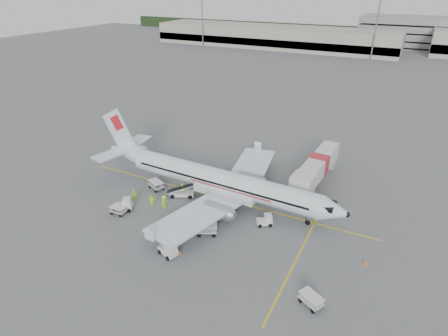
# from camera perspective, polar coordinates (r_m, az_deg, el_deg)

# --- Properties ---
(ground) EXTENTS (360.00, 360.00, 0.00)m
(ground) POSITION_cam_1_polar(r_m,az_deg,el_deg) (53.56, -0.97, -4.49)
(ground) COLOR #56595B
(stripe_lead) EXTENTS (44.00, 0.20, 0.01)m
(stripe_lead) POSITION_cam_1_polar(r_m,az_deg,el_deg) (53.56, -0.97, -4.49)
(stripe_lead) COLOR yellow
(stripe_lead) RESTS_ON ground
(stripe_cross) EXTENTS (0.20, 20.00, 0.01)m
(stripe_cross) POSITION_cam_1_polar(r_m,az_deg,el_deg) (43.35, 10.89, -13.69)
(stripe_cross) COLOR yellow
(stripe_cross) RESTS_ON ground
(terminal_west) EXTENTS (110.00, 22.00, 9.00)m
(terminal_west) POSITION_cam_1_polar(r_m,az_deg,el_deg) (182.67, 7.42, 19.24)
(terminal_west) COLOR gray
(terminal_west) RESTS_ON ground
(parking_garage) EXTENTS (62.00, 24.00, 14.00)m
(parking_garage) POSITION_cam_1_polar(r_m,az_deg,el_deg) (201.51, 29.25, 17.68)
(parking_garage) COLOR slate
(parking_garage) RESTS_ON ground
(treeline) EXTENTS (300.00, 3.00, 6.00)m
(treeline) POSITION_cam_1_polar(r_m,az_deg,el_deg) (217.90, 22.26, 18.40)
(treeline) COLOR black
(treeline) RESTS_ON ground
(mast_west) EXTENTS (3.20, 1.20, 22.00)m
(mast_west) POSITION_cam_1_polar(r_m,az_deg,el_deg) (183.72, -3.32, 21.49)
(mast_west) COLOR slate
(mast_west) RESTS_ON ground
(mast_center) EXTENTS (3.20, 1.20, 22.00)m
(mast_center) POSITION_cam_1_polar(r_m,az_deg,el_deg) (160.15, 22.09, 18.95)
(mast_center) COLOR slate
(mast_center) RESTS_ON ground
(aircraft) EXTENTS (38.41, 30.71, 10.26)m
(aircraft) POSITION_cam_1_polar(r_m,az_deg,el_deg) (50.63, -0.42, 0.18)
(aircraft) COLOR silver
(aircraft) RESTS_ON ground
(jet_bridge) EXTENTS (4.35, 17.62, 4.58)m
(jet_bridge) POSITION_cam_1_polar(r_m,az_deg,el_deg) (57.69, 14.11, -0.34)
(jet_bridge) COLOR silver
(jet_bridge) RESTS_ON ground
(belt_loader) EXTENTS (4.98, 3.47, 2.53)m
(belt_loader) POSITION_cam_1_polar(r_m,az_deg,el_deg) (53.56, -6.46, -3.11)
(belt_loader) COLOR silver
(belt_loader) RESTS_ON ground
(tug_fore) EXTENTS (2.24, 1.99, 1.51)m
(tug_fore) POSITION_cam_1_polar(r_m,az_deg,el_deg) (47.80, 6.18, -7.86)
(tug_fore) COLOR silver
(tug_fore) RESTS_ON ground
(tug_mid) EXTENTS (2.51, 1.90, 1.72)m
(tug_mid) POSITION_cam_1_polar(r_m,az_deg,el_deg) (43.31, -8.54, -12.04)
(tug_mid) COLOR silver
(tug_mid) RESTS_ON ground
(tug_aft) EXTENTS (2.64, 2.28, 1.77)m
(tug_aft) POSITION_cam_1_polar(r_m,az_deg,el_deg) (52.07, -15.08, -5.38)
(tug_aft) COLOR silver
(tug_aft) RESTS_ON ground
(cart_loaded_a) EXTENTS (2.11, 1.30, 1.08)m
(cart_loaded_a) POSITION_cam_1_polar(r_m,az_deg,el_deg) (51.65, -15.83, -6.23)
(cart_loaded_a) COLOR silver
(cart_loaded_a) RESTS_ON ground
(cart_loaded_b) EXTENTS (2.87, 2.36, 1.30)m
(cart_loaded_b) POSITION_cam_1_polar(r_m,az_deg,el_deg) (56.20, -10.31, -2.59)
(cart_loaded_b) COLOR silver
(cart_loaded_b) RESTS_ON ground
(cart_empty_a) EXTENTS (2.96, 2.49, 1.33)m
(cart_empty_a) POSITION_cam_1_polar(r_m,az_deg,el_deg) (46.07, -2.67, -9.34)
(cart_empty_a) COLOR silver
(cart_empty_a) RESTS_ON ground
(cart_empty_b) EXTENTS (2.65, 2.26, 1.19)m
(cart_empty_b) POSITION_cam_1_polar(r_m,az_deg,el_deg) (38.54, 13.12, -19.03)
(cart_empty_b) COLOR silver
(cart_empty_b) RESTS_ON ground
(cone_nose) EXTENTS (0.38, 0.38, 0.62)m
(cone_nose) POSITION_cam_1_polar(r_m,az_deg,el_deg) (44.70, 20.79, -13.28)
(cone_nose) COLOR orange
(cone_nose) RESTS_ON ground
(cone_port) EXTENTS (0.40, 0.40, 0.66)m
(cone_port) POSITION_cam_1_polar(r_m,az_deg,el_deg) (64.08, 6.42, 1.21)
(cone_port) COLOR orange
(cone_port) RESTS_ON ground
(cone_stbd) EXTENTS (0.36, 0.36, 0.59)m
(cone_stbd) POSITION_cam_1_polar(r_m,az_deg,el_deg) (43.60, -6.76, -12.56)
(cone_stbd) COLOR orange
(cone_stbd) RESTS_ON ground
(crew_a) EXTENTS (0.75, 0.69, 1.73)m
(crew_a) POSITION_cam_1_polar(r_m,az_deg,el_deg) (54.21, -6.34, -3.19)
(crew_a) COLOR #A1E212
(crew_a) RESTS_ON ground
(crew_b) EXTENTS (1.05, 0.98, 1.74)m
(crew_b) POSITION_cam_1_polar(r_m,az_deg,el_deg) (53.79, -13.54, -4.09)
(crew_b) COLOR #A1E212
(crew_b) RESTS_ON ground
(crew_c) EXTENTS (0.71, 1.21, 1.85)m
(crew_c) POSITION_cam_1_polar(r_m,az_deg,el_deg) (51.43, -9.06, -5.10)
(crew_c) COLOR #A1E212
(crew_c) RESTS_ON ground
(crew_d) EXTENTS (1.21, 0.98, 1.93)m
(crew_d) POSITION_cam_1_polar(r_m,az_deg,el_deg) (51.79, -10.93, -4.98)
(crew_d) COLOR #A1E212
(crew_d) RESTS_ON ground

